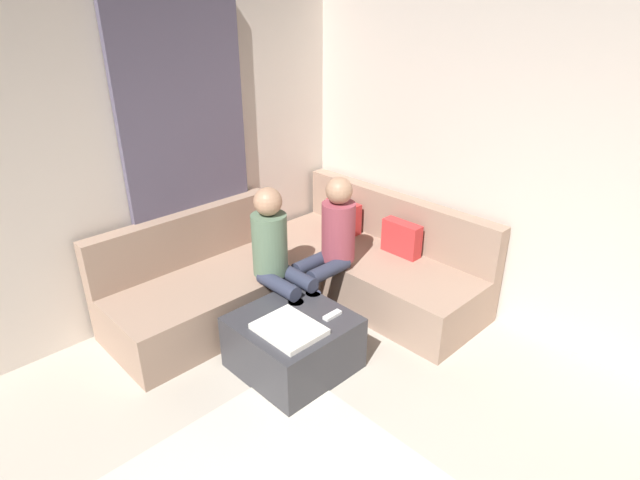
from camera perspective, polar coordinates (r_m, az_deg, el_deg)
The scene contains 10 objects.
wall_back at distance 4.00m, azimuth 31.40°, elevation 4.90°, with size 6.00×0.12×2.70m, color beige.
wall_left at distance 4.05m, azimuth -31.08°, elevation 5.21°, with size 0.12×6.00×2.70m, color beige.
curtain_panel at distance 4.43m, azimuth -14.25°, elevation 8.24°, with size 0.06×1.10×2.50m, color #595166.
sectional_couch at distance 4.55m, azimuth -1.72°, elevation -3.80°, with size 2.10×2.55×0.87m.
ottoman at distance 3.84m, azimuth -2.97°, elevation -11.25°, with size 0.76×0.76×0.42m, color #333338.
folded_blanket at distance 3.58m, azimuth -3.43°, elevation -9.78°, with size 0.44×0.36×0.04m, color white.
coffee_mug at distance 3.93m, azimuth -3.21°, elevation -5.76°, with size 0.08×0.08×0.10m, color #334C72.
game_remote at distance 3.73m, azimuth 1.37°, elevation -8.30°, with size 0.05×0.15×0.02m, color white.
person_on_couch_back at distance 4.24m, azimuth 1.12°, elevation -0.33°, with size 0.30×0.60×1.20m.
person_on_couch_side at distance 4.04m, azimuth -4.65°, elevation -1.84°, with size 0.60×0.30×1.20m.
Camera 1 is at (0.86, -0.79, 2.50)m, focal length 28.98 mm.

